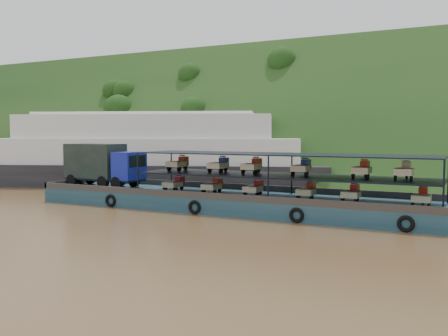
% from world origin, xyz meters
% --- Properties ---
extents(ground, '(160.00, 160.00, 0.00)m').
position_xyz_m(ground, '(0.00, 0.00, 0.00)').
color(ground, brown).
rests_on(ground, ground).
extents(hillside, '(140.00, 39.60, 39.60)m').
position_xyz_m(hillside, '(0.00, 36.00, 0.00)').
color(hillside, '#163312').
rests_on(hillside, ground).
extents(cargo_barge, '(35.00, 7.18, 5.11)m').
position_xyz_m(cargo_barge, '(-1.88, 1.72, 1.29)').
color(cargo_barge, '#15384B').
rests_on(cargo_barge, ground).
extents(passenger_ferry, '(43.04, 25.07, 8.52)m').
position_xyz_m(passenger_ferry, '(-18.39, 14.83, 3.69)').
color(passenger_ferry, black).
rests_on(passenger_ferry, ground).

